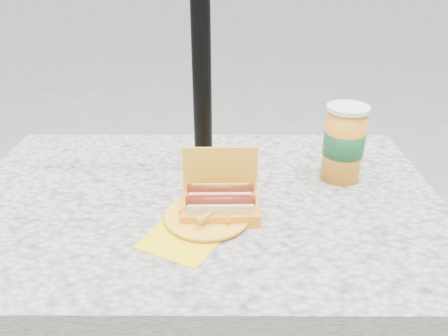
{
  "coord_description": "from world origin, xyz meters",
  "views": [
    {
      "loc": [
        0.06,
        -0.95,
        1.31
      ],
      "look_at": [
        0.06,
        0.06,
        0.8
      ],
      "focal_mm": 35.0,
      "sensor_mm": 36.0,
      "label": 1
    }
  ],
  "objects_px": {
    "hotdog_box": "(220,202)",
    "soda_cup": "(344,143)",
    "umbrella_pole": "(201,42)",
    "fries_plate": "(205,216)"
  },
  "relations": [
    {
      "from": "umbrella_pole",
      "to": "soda_cup",
      "type": "height_order",
      "value": "umbrella_pole"
    },
    {
      "from": "hotdog_box",
      "to": "fries_plate",
      "type": "relative_size",
      "value": 0.65
    },
    {
      "from": "umbrella_pole",
      "to": "hotdog_box",
      "type": "relative_size",
      "value": 12.25
    },
    {
      "from": "hotdog_box",
      "to": "soda_cup",
      "type": "distance_m",
      "value": 0.38
    },
    {
      "from": "umbrella_pole",
      "to": "hotdog_box",
      "type": "bearing_deg",
      "value": -78.35
    },
    {
      "from": "hotdog_box",
      "to": "soda_cup",
      "type": "height_order",
      "value": "soda_cup"
    },
    {
      "from": "umbrella_pole",
      "to": "hotdog_box",
      "type": "distance_m",
      "value": 0.4
    },
    {
      "from": "umbrella_pole",
      "to": "soda_cup",
      "type": "relative_size",
      "value": 10.83
    },
    {
      "from": "hotdog_box",
      "to": "soda_cup",
      "type": "xyz_separation_m",
      "value": [
        0.32,
        0.18,
        0.07
      ]
    },
    {
      "from": "fries_plate",
      "to": "umbrella_pole",
      "type": "bearing_deg",
      "value": 93.37
    }
  ]
}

